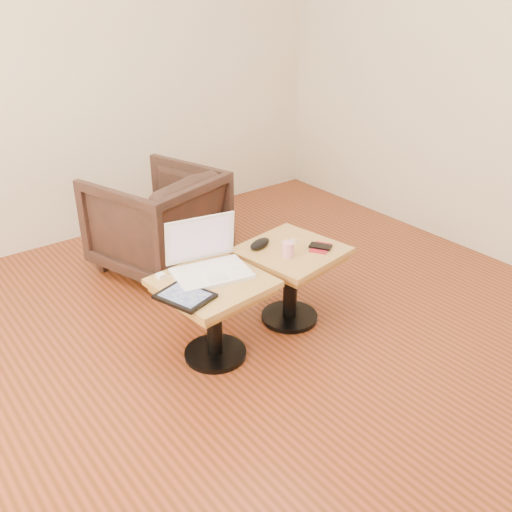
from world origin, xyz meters
TOP-DOWN VIEW (x-y plane):
  - room_shell at (0.00, 0.00)m, footprint 4.52×4.52m
  - side_table_left at (0.09, 0.40)m, footprint 0.54×0.54m
  - side_table_right at (0.63, 0.44)m, footprint 0.57×0.57m
  - laptop at (0.13, 0.49)m, footprint 0.42×0.36m
  - tablet at (-0.10, 0.34)m, footprint 0.25×0.29m
  - charging_adapter at (-0.09, 0.58)m, footprint 0.04×0.04m
  - glasses_case at (0.50, 0.55)m, footprint 0.16×0.10m
  - striped_cup at (0.55, 0.38)m, footprint 0.07×0.07m
  - earbuds_tangle at (0.68, 0.50)m, footprint 0.08×0.05m
  - phone_on_sleeve at (0.75, 0.35)m, footprint 0.16×0.15m
  - armchair at (0.36, 1.46)m, footprint 0.89×0.90m

SIDE VIEW (x-z plane):
  - armchair at x=0.36m, z-range 0.00..0.66m
  - side_table_left at x=0.09m, z-range 0.11..0.56m
  - side_table_right at x=0.63m, z-range 0.11..0.56m
  - earbuds_tangle at x=0.68m, z-range 0.45..0.46m
  - phone_on_sleeve at x=0.75m, z-range 0.45..0.46m
  - tablet at x=-0.10m, z-range 0.45..0.47m
  - charging_adapter at x=-0.09m, z-range 0.45..0.47m
  - glasses_case at x=0.50m, z-range 0.45..0.49m
  - striped_cup at x=0.55m, z-range 0.45..0.53m
  - laptop at x=0.13m, z-range 0.37..0.63m
  - room_shell at x=0.00m, z-range 0.00..2.71m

